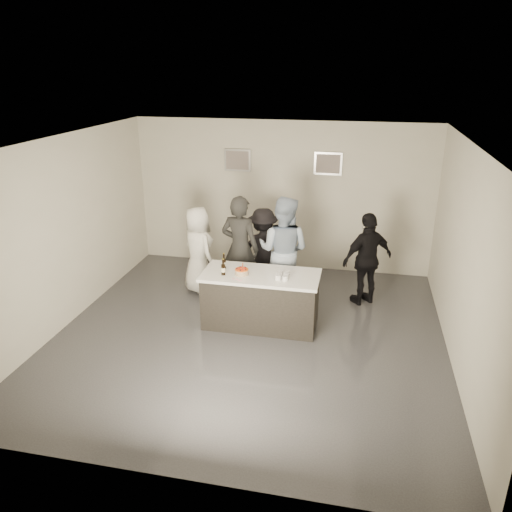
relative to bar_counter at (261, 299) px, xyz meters
name	(u,v)px	position (x,y,z in m)	size (l,w,h in m)	color
floor	(249,335)	(-0.10, -0.38, -0.45)	(6.00, 6.00, 0.00)	#3D3D42
ceiling	(248,142)	(-0.10, -0.38, 2.55)	(6.00, 6.00, 0.00)	white
wall_back	(282,196)	(-0.10, 2.62, 1.05)	(6.00, 0.04, 3.00)	beige
wall_front	(177,355)	(-0.10, -3.38, 1.05)	(6.00, 0.04, 3.00)	beige
wall_left	(65,232)	(-3.10, -0.38, 1.05)	(0.04, 6.00, 3.00)	beige
wall_right	(465,262)	(2.90, -0.38, 1.05)	(0.04, 6.00, 3.00)	beige
picture_left	(238,160)	(-1.00, 2.59, 1.75)	(0.54, 0.04, 0.44)	#B2B2B7
picture_right	(328,164)	(0.80, 2.59, 1.75)	(0.54, 0.04, 0.44)	#B2B2B7
bar_counter	(261,299)	(0.00, 0.00, 0.00)	(1.86, 0.86, 0.90)	white
cake	(242,272)	(-0.29, -0.09, 0.49)	(0.21, 0.21, 0.08)	orange
beer_bottle_a	(224,261)	(-0.62, 0.08, 0.58)	(0.07, 0.07, 0.26)	black
beer_bottle_b	(223,267)	(-0.57, -0.16, 0.58)	(0.07, 0.07, 0.26)	black
tumbler_cluster	(283,275)	(0.36, -0.07, 0.49)	(0.19, 0.30, 0.08)	gold
candles	(238,280)	(-0.30, -0.30, 0.45)	(0.24, 0.08, 0.01)	pink
person_main_black	(240,248)	(-0.56, 0.91, 0.51)	(0.70, 0.46, 1.91)	black
person_main_blue	(283,250)	(0.21, 0.95, 0.51)	(0.94, 0.73, 1.93)	#A0B4D2
person_guest_left	(198,250)	(-1.38, 1.05, 0.36)	(0.79, 0.52, 1.62)	white
person_guest_right	(367,259)	(1.65, 1.18, 0.38)	(0.97, 0.41, 1.66)	black
person_guest_back	(263,249)	(-0.25, 1.47, 0.32)	(1.00, 0.58, 1.55)	black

